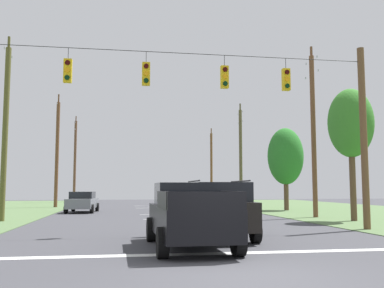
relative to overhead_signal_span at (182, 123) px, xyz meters
The scene contains 21 objects.
ground_plane 9.69m from the overhead_signal_span, 89.23° to the right, with size 120.00×120.00×0.00m, color #3D3D42.
stop_bar_stripe 7.22m from the overhead_signal_span, 88.84° to the right, with size 13.52×0.45×0.01m, color white.
lane_dash_0 4.46m from the overhead_signal_span, 69.96° to the left, with size 0.15×2.50×0.01m, color white.
lane_dash_1 9.03m from the overhead_signal_span, 89.16° to the left, with size 0.15×2.50×0.01m, color white.
lane_dash_2 13.12m from the overhead_signal_span, 89.46° to the left, with size 0.15×2.50×0.01m, color white.
lane_dash_3 22.75m from the overhead_signal_span, 89.70° to the left, with size 0.15×2.50×0.01m, color white.
lane_dash_4 27.45m from the overhead_signal_span, 89.76° to the left, with size 0.15×2.50×0.01m, color white.
overhead_signal_span is the anchor object (origin of this frame).
pickup_truck 5.61m from the overhead_signal_span, 94.72° to the right, with size 2.34×5.43×1.95m.
suv_black 4.08m from the overhead_signal_span, 63.68° to the right, with size 2.28×4.83×2.05m.
distant_car_crossing_white 12.06m from the overhead_signal_span, 83.96° to the left, with size 2.32×4.44×1.52m.
distant_car_oncoming 17.14m from the overhead_signal_span, 108.23° to the left, with size 2.28×4.42×1.52m.
distant_car_far_parked 18.23m from the overhead_signal_span, 79.96° to the left, with size 2.29×4.43×1.52m.
utility_pole_mid_right 12.07m from the overhead_signal_span, 39.83° to the left, with size 0.30×1.95×10.64m.
utility_pole_far_right 24.96m from the overhead_signal_span, 69.13° to the left, with size 0.31×1.74×9.98m.
utility_pole_near_left 40.95m from the overhead_signal_span, 76.75° to the left, with size 0.31×1.79×9.77m.
utility_pole_far_left 11.34m from the overhead_signal_span, 140.03° to the left, with size 0.30×1.73×10.14m.
utility_pole_distant_right 26.17m from the overhead_signal_span, 108.76° to the left, with size 0.33×1.97×10.63m.
utility_pole_distant_left 41.56m from the overhead_signal_span, 101.68° to the left, with size 0.33×1.75×11.13m.
tree_roadside_right 19.17m from the overhead_signal_span, 56.47° to the left, with size 2.86×2.86×6.61m.
tree_roadside_far_right 11.03m from the overhead_signal_span, 24.62° to the left, with size 2.45×2.45×7.25m.
Camera 1 is at (-2.50, -9.09, 1.79)m, focal length 41.21 mm.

